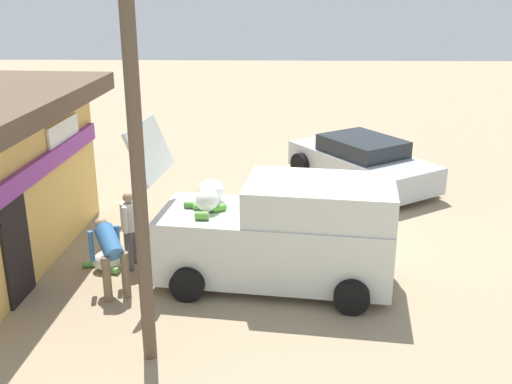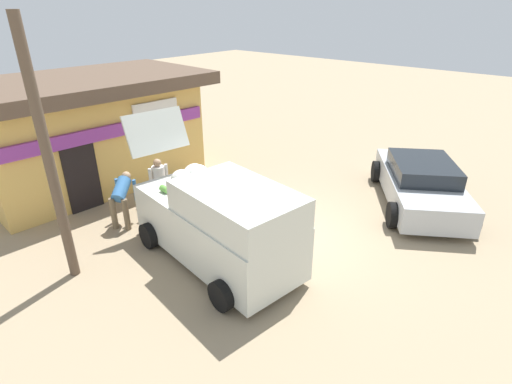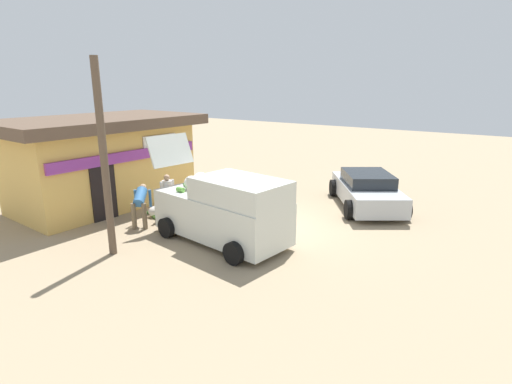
{
  "view_description": "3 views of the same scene",
  "coord_description": "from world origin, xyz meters",
  "px_view_note": "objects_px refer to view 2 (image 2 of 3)",
  "views": [
    {
      "loc": [
        -12.01,
        0.24,
        5.36
      ],
      "look_at": [
        -0.14,
        0.51,
        1.14
      ],
      "focal_mm": 42.47,
      "sensor_mm": 36.0,
      "label": 1
    },
    {
      "loc": [
        -7.05,
        -5.53,
        5.28
      ],
      "look_at": [
        0.02,
        0.62,
        0.81
      ],
      "focal_mm": 28.04,
      "sensor_mm": 36.0,
      "label": 2
    },
    {
      "loc": [
        -10.66,
        -6.98,
        4.56
      ],
      "look_at": [
        0.04,
        0.21,
        1.03
      ],
      "focal_mm": 28.4,
      "sensor_mm": 36.0,
      "label": 3
    }
  ],
  "objects_px": {
    "paint_bucket": "(217,175)",
    "delivery_van": "(219,222)",
    "parked_sedan": "(420,183)",
    "unloaded_banana_pile": "(148,202)",
    "vendor_standing": "(159,182)",
    "storefront_bar": "(89,129)",
    "customer_bending": "(122,195)"
  },
  "relations": [
    {
      "from": "vendor_standing",
      "to": "paint_bucket",
      "type": "bearing_deg",
      "value": 9.29
    },
    {
      "from": "parked_sedan",
      "to": "vendor_standing",
      "type": "xyz_separation_m",
      "value": [
        -5.13,
        5.18,
        0.26
      ]
    },
    {
      "from": "storefront_bar",
      "to": "parked_sedan",
      "type": "xyz_separation_m",
      "value": [
        5.22,
        -8.45,
        -1.1
      ]
    },
    {
      "from": "paint_bucket",
      "to": "vendor_standing",
      "type": "bearing_deg",
      "value": -170.71
    },
    {
      "from": "paint_bucket",
      "to": "delivery_van",
      "type": "bearing_deg",
      "value": -132.95
    },
    {
      "from": "unloaded_banana_pile",
      "to": "vendor_standing",
      "type": "bearing_deg",
      "value": -72.89
    },
    {
      "from": "vendor_standing",
      "to": "customer_bending",
      "type": "xyz_separation_m",
      "value": [
        -1.08,
        0.12,
        -0.05
      ]
    },
    {
      "from": "storefront_bar",
      "to": "parked_sedan",
      "type": "relative_size",
      "value": 1.6
    },
    {
      "from": "parked_sedan",
      "to": "vendor_standing",
      "type": "height_order",
      "value": "vendor_standing"
    },
    {
      "from": "storefront_bar",
      "to": "vendor_standing",
      "type": "relative_size",
      "value": 4.78
    },
    {
      "from": "parked_sedan",
      "to": "vendor_standing",
      "type": "relative_size",
      "value": 2.98
    },
    {
      "from": "unloaded_banana_pile",
      "to": "paint_bucket",
      "type": "distance_m",
      "value": 2.65
    },
    {
      "from": "parked_sedan",
      "to": "unloaded_banana_pile",
      "type": "height_order",
      "value": "parked_sedan"
    },
    {
      "from": "storefront_bar",
      "to": "delivery_van",
      "type": "bearing_deg",
      "value": -94.6
    },
    {
      "from": "customer_bending",
      "to": "paint_bucket",
      "type": "xyz_separation_m",
      "value": [
        3.59,
        0.29,
        -0.68
      ]
    },
    {
      "from": "storefront_bar",
      "to": "customer_bending",
      "type": "height_order",
      "value": "storefront_bar"
    },
    {
      "from": "vendor_standing",
      "to": "customer_bending",
      "type": "distance_m",
      "value": 1.09
    },
    {
      "from": "unloaded_banana_pile",
      "to": "paint_bucket",
      "type": "bearing_deg",
      "value": -1.08
    },
    {
      "from": "delivery_van",
      "to": "customer_bending",
      "type": "height_order",
      "value": "delivery_van"
    },
    {
      "from": "vendor_standing",
      "to": "unloaded_banana_pile",
      "type": "relative_size",
      "value": 1.71
    },
    {
      "from": "storefront_bar",
      "to": "unloaded_banana_pile",
      "type": "height_order",
      "value": "storefront_bar"
    },
    {
      "from": "unloaded_banana_pile",
      "to": "storefront_bar",
      "type": "bearing_deg",
      "value": 88.94
    },
    {
      "from": "storefront_bar",
      "to": "customer_bending",
      "type": "distance_m",
      "value": 3.42
    },
    {
      "from": "storefront_bar",
      "to": "unloaded_banana_pile",
      "type": "distance_m",
      "value": 3.21
    },
    {
      "from": "vendor_standing",
      "to": "paint_bucket",
      "type": "relative_size",
      "value": 4.7
    },
    {
      "from": "delivery_van",
      "to": "vendor_standing",
      "type": "relative_size",
      "value": 3.08
    },
    {
      "from": "parked_sedan",
      "to": "vendor_standing",
      "type": "distance_m",
      "value": 7.29
    },
    {
      "from": "delivery_van",
      "to": "customer_bending",
      "type": "xyz_separation_m",
      "value": [
        -0.5,
        3.03,
        -0.15
      ]
    },
    {
      "from": "delivery_van",
      "to": "vendor_standing",
      "type": "distance_m",
      "value": 2.97
    },
    {
      "from": "storefront_bar",
      "to": "parked_sedan",
      "type": "distance_m",
      "value": 9.99
    },
    {
      "from": "parked_sedan",
      "to": "unloaded_banana_pile",
      "type": "bearing_deg",
      "value": 133.09
    },
    {
      "from": "storefront_bar",
      "to": "vendor_standing",
      "type": "distance_m",
      "value": 3.38
    }
  ]
}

